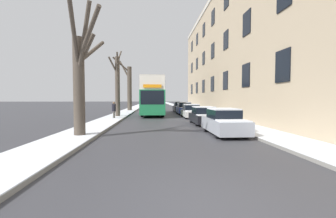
# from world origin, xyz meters

# --- Properties ---
(ground_plane) EXTENTS (320.00, 320.00, 0.00)m
(ground_plane) POSITION_xyz_m (0.00, 0.00, 0.00)
(ground_plane) COLOR #38383D
(sidewalk_left) EXTENTS (2.25, 130.00, 0.16)m
(sidewalk_left) POSITION_xyz_m (-5.04, 53.00, 0.08)
(sidewalk_left) COLOR gray
(sidewalk_left) RESTS_ON ground
(sidewalk_right) EXTENTS (2.25, 130.00, 0.16)m
(sidewalk_right) POSITION_xyz_m (5.04, 53.00, 0.08)
(sidewalk_right) COLOR gray
(sidewalk_right) RESTS_ON ground
(terrace_facade_right) EXTENTS (9.10, 39.71, 14.98)m
(terrace_facade_right) POSITION_xyz_m (10.66, 23.21, 7.49)
(terrace_facade_right) COLOR tan
(terrace_facade_right) RESTS_ON ground
(bare_tree_left_0) EXTENTS (1.94, 4.01, 6.37)m
(bare_tree_left_0) POSITION_xyz_m (-4.65, 7.54, 3.08)
(bare_tree_left_0) COLOR #4C4238
(bare_tree_left_0) RESTS_ON ground
(bare_tree_left_1) EXTENTS (1.17, 3.83, 7.48)m
(bare_tree_left_1) POSITION_xyz_m (-4.84, 20.10, 3.52)
(bare_tree_left_1) COLOR #4C4238
(bare_tree_left_1) RESTS_ON ground
(bare_tree_left_2) EXTENTS (2.84, 3.94, 8.44)m
(bare_tree_left_2) POSITION_xyz_m (-5.00, 32.29, 3.97)
(bare_tree_left_2) COLOR #4C4238
(bare_tree_left_2) RESTS_ON ground
(double_decker_bus) EXTENTS (2.62, 11.17, 4.39)m
(double_decker_bus) POSITION_xyz_m (-1.16, 23.88, 2.49)
(double_decker_bus) COLOR #1E7A47
(double_decker_bus) RESTS_ON ground
(parked_car_0) EXTENTS (1.68, 4.00, 1.44)m
(parked_car_0) POSITION_xyz_m (2.87, 8.30, 0.67)
(parked_car_0) COLOR #9EA3AD
(parked_car_0) RESTS_ON ground
(parked_car_1) EXTENTS (1.77, 4.05, 1.37)m
(parked_car_1) POSITION_xyz_m (2.87, 13.34, 0.64)
(parked_car_1) COLOR black
(parked_car_1) RESTS_ON ground
(parked_car_2) EXTENTS (1.71, 4.32, 1.43)m
(parked_car_2) POSITION_xyz_m (2.87, 19.36, 0.65)
(parked_car_2) COLOR silver
(parked_car_2) RESTS_ON ground
(parked_car_3) EXTENTS (1.76, 4.24, 1.57)m
(parked_car_3) POSITION_xyz_m (2.87, 24.69, 0.71)
(parked_car_3) COLOR navy
(parked_car_3) RESTS_ON ground
(parked_car_4) EXTENTS (1.77, 4.45, 1.53)m
(parked_car_4) POSITION_xyz_m (2.87, 30.05, 0.70)
(parked_car_4) COLOR black
(parked_car_4) RESTS_ON ground
(pedestrian_left_sidewalk) EXTENTS (0.37, 0.37, 1.70)m
(pedestrian_left_sidewalk) POSITION_xyz_m (-4.82, 17.74, 0.94)
(pedestrian_left_sidewalk) COLOR #4C4742
(pedestrian_left_sidewalk) RESTS_ON ground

